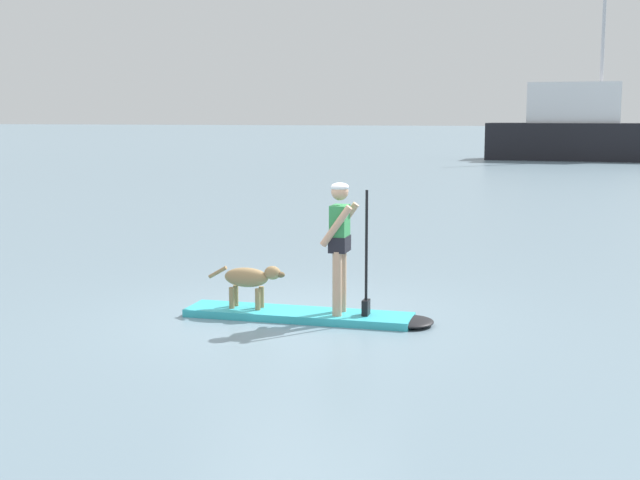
{
  "coord_description": "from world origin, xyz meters",
  "views": [
    {
      "loc": [
        3.39,
        -10.4,
        2.65
      ],
      "look_at": [
        0.0,
        1.0,
        0.9
      ],
      "focal_mm": 47.94,
      "sensor_mm": 36.0,
      "label": 1
    }
  ],
  "objects_px": {
    "paddleboard": "(315,316)",
    "dog": "(250,279)",
    "person_paddler": "(341,239)",
    "moored_boat_starboard": "(584,131)"
  },
  "relations": [
    {
      "from": "paddleboard",
      "to": "dog",
      "type": "distance_m",
      "value": 1.0
    },
    {
      "from": "person_paddler",
      "to": "dog",
      "type": "distance_m",
      "value": 1.37
    },
    {
      "from": "person_paddler",
      "to": "paddleboard",
      "type": "bearing_deg",
      "value": -178.36
    },
    {
      "from": "dog",
      "to": "moored_boat_starboard",
      "type": "xyz_separation_m",
      "value": [
        4.54,
        42.09,
        1.22
      ]
    },
    {
      "from": "dog",
      "to": "moored_boat_starboard",
      "type": "height_order",
      "value": "moored_boat_starboard"
    },
    {
      "from": "paddleboard",
      "to": "moored_boat_starboard",
      "type": "relative_size",
      "value": 0.27
    },
    {
      "from": "person_paddler",
      "to": "moored_boat_starboard",
      "type": "bearing_deg",
      "value": 85.51
    },
    {
      "from": "person_paddler",
      "to": "dog",
      "type": "relative_size",
      "value": 1.58
    },
    {
      "from": "paddleboard",
      "to": "person_paddler",
      "type": "bearing_deg",
      "value": 1.64
    },
    {
      "from": "paddleboard",
      "to": "dog",
      "type": "bearing_deg",
      "value": -178.36
    }
  ]
}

